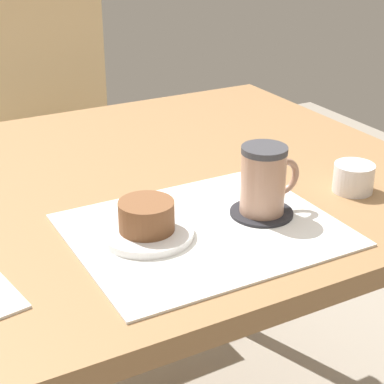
{
  "coord_description": "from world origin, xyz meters",
  "views": [
    {
      "loc": [
        -0.42,
        -0.99,
        1.22
      ],
      "look_at": [
        0.01,
        -0.19,
        0.8
      ],
      "focal_mm": 60.0,
      "sensor_mm": 36.0,
      "label": 1
    }
  ],
  "objects_px": {
    "wooden_chair": "(63,147)",
    "pastry": "(146,216)",
    "dining_table": "(136,219)",
    "sugar_bowl": "(353,178)",
    "coffee_mug": "(265,179)",
    "pastry_plate": "(147,233)"
  },
  "relations": [
    {
      "from": "wooden_chair",
      "to": "pastry",
      "type": "distance_m",
      "value": 1.07
    },
    {
      "from": "dining_table",
      "to": "sugar_bowl",
      "type": "distance_m",
      "value": 0.4
    },
    {
      "from": "wooden_chair",
      "to": "sugar_bowl",
      "type": "xyz_separation_m",
      "value": [
        0.2,
        -1.04,
        0.25
      ]
    },
    {
      "from": "wooden_chair",
      "to": "sugar_bowl",
      "type": "distance_m",
      "value": 1.09
    },
    {
      "from": "dining_table",
      "to": "wooden_chair",
      "type": "bearing_deg",
      "value": 82.28
    },
    {
      "from": "wooden_chair",
      "to": "coffee_mug",
      "type": "height_order",
      "value": "wooden_chair"
    },
    {
      "from": "wooden_chair",
      "to": "pastry",
      "type": "xyz_separation_m",
      "value": [
        -0.18,
        -1.02,
        0.27
      ]
    },
    {
      "from": "wooden_chair",
      "to": "pastry_plate",
      "type": "distance_m",
      "value": 1.07
    },
    {
      "from": "pastry_plate",
      "to": "pastry",
      "type": "distance_m",
      "value": 0.03
    },
    {
      "from": "pastry_plate",
      "to": "sugar_bowl",
      "type": "xyz_separation_m",
      "value": [
        0.39,
        -0.01,
        0.02
      ]
    },
    {
      "from": "pastry_plate",
      "to": "coffee_mug",
      "type": "height_order",
      "value": "coffee_mug"
    },
    {
      "from": "dining_table",
      "to": "coffee_mug",
      "type": "distance_m",
      "value": 0.3
    },
    {
      "from": "pastry_plate",
      "to": "coffee_mug",
      "type": "relative_size",
      "value": 1.28
    },
    {
      "from": "pastry_plate",
      "to": "sugar_bowl",
      "type": "height_order",
      "value": "sugar_bowl"
    },
    {
      "from": "pastry",
      "to": "sugar_bowl",
      "type": "distance_m",
      "value": 0.39
    },
    {
      "from": "pastry_plate",
      "to": "sugar_bowl",
      "type": "bearing_deg",
      "value": -2.15
    },
    {
      "from": "coffee_mug",
      "to": "sugar_bowl",
      "type": "bearing_deg",
      "value": 1.54
    },
    {
      "from": "pastry",
      "to": "sugar_bowl",
      "type": "xyz_separation_m",
      "value": [
        0.39,
        -0.01,
        -0.01
      ]
    },
    {
      "from": "sugar_bowl",
      "to": "pastry",
      "type": "bearing_deg",
      "value": 177.85
    },
    {
      "from": "pastry_plate",
      "to": "coffee_mug",
      "type": "xyz_separation_m",
      "value": [
        0.2,
        -0.02,
        0.05
      ]
    },
    {
      "from": "wooden_chair",
      "to": "dining_table",
      "type": "bearing_deg",
      "value": 81.1
    },
    {
      "from": "dining_table",
      "to": "coffee_mug",
      "type": "bearing_deg",
      "value": -62.5
    }
  ]
}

